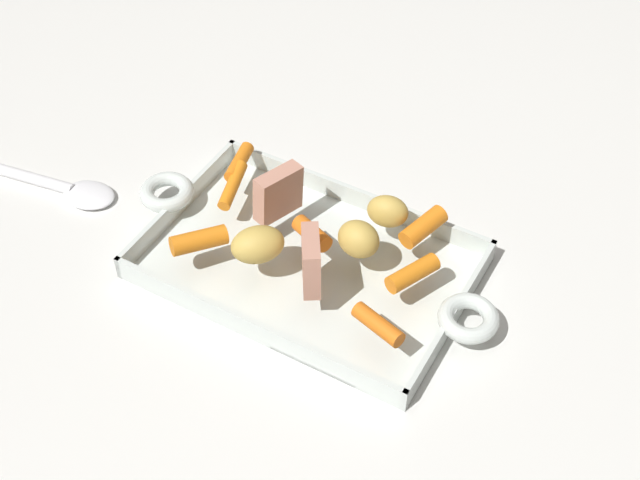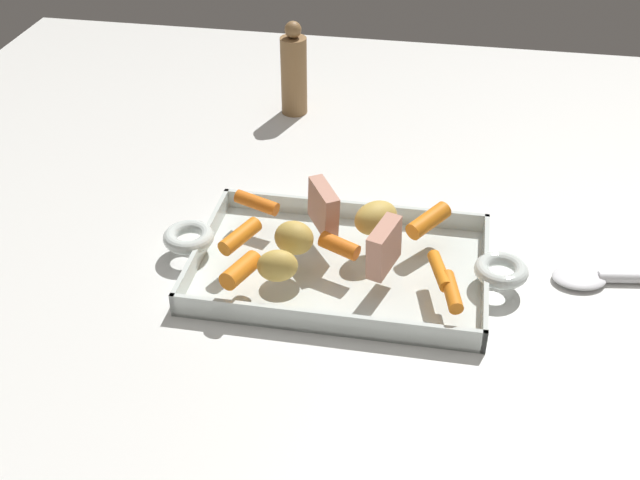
# 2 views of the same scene
# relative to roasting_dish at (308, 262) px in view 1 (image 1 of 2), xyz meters

# --- Properties ---
(ground_plane) EXTENTS (1.61, 1.61, 0.00)m
(ground_plane) POSITION_rel_roasting_dish_xyz_m (0.00, 0.00, -0.01)
(ground_plane) COLOR silver
(roasting_dish) EXTENTS (0.47, 0.24, 0.04)m
(roasting_dish) POSITION_rel_roasting_dish_xyz_m (0.00, 0.00, 0.00)
(roasting_dish) COLOR silver
(roasting_dish) RESTS_ON ground_plane
(roast_slice_outer) EXTENTS (0.05, 0.07, 0.07)m
(roast_slice_outer) POSITION_rel_roasting_dish_xyz_m (-0.03, 0.04, 0.06)
(roast_slice_outer) COLOR tan
(roast_slice_outer) RESTS_ON roasting_dish
(roast_slice_thin) EXTENTS (0.04, 0.07, 0.06)m
(roast_slice_thin) POSITION_rel_roasting_dish_xyz_m (0.06, -0.03, 0.06)
(roast_slice_thin) COLOR tan
(roast_slice_thin) RESTS_ON roasting_dish
(baby_carrot_center_right) EXTENTS (0.07, 0.04, 0.02)m
(baby_carrot_center_right) POSITION_rel_roasting_dish_xyz_m (-0.13, 0.07, 0.04)
(baby_carrot_center_right) COLOR orange
(baby_carrot_center_right) RESTS_ON roasting_dish
(baby_carrot_long) EXTENTS (0.03, 0.06, 0.02)m
(baby_carrot_long) POSITION_rel_roasting_dish_xyz_m (0.14, -0.07, 0.04)
(baby_carrot_long) COLOR orange
(baby_carrot_long) RESTS_ON roasting_dish
(baby_carrot_center_left) EXTENTS (0.06, 0.04, 0.02)m
(baby_carrot_center_left) POSITION_rel_roasting_dish_xyz_m (-0.00, -0.01, 0.04)
(baby_carrot_center_left) COLOR orange
(baby_carrot_center_left) RESTS_ON roasting_dish
(baby_carrot_southwest) EXTENTS (0.05, 0.07, 0.02)m
(baby_carrot_southwest) POSITION_rel_roasting_dish_xyz_m (-0.13, -0.01, 0.04)
(baby_carrot_southwest) COLOR orange
(baby_carrot_southwest) RESTS_ON roasting_dish
(baby_carrot_southeast) EXTENTS (0.04, 0.07, 0.03)m
(baby_carrot_southeast) POSITION_rel_roasting_dish_xyz_m (-0.11, -0.08, 0.04)
(baby_carrot_southeast) COLOR orange
(baby_carrot_southeast) RESTS_ON roasting_dish
(baby_carrot_short) EXTENTS (0.03, 0.07, 0.02)m
(baby_carrot_short) POSITION_rel_roasting_dish_xyz_m (0.13, -0.04, 0.04)
(baby_carrot_short) COLOR orange
(baby_carrot_short) RESTS_ON roasting_dish
(baby_carrot_northeast) EXTENTS (0.06, 0.07, 0.03)m
(baby_carrot_northeast) POSITION_rel_roasting_dish_xyz_m (0.11, 0.06, 0.04)
(baby_carrot_northeast) COLOR orange
(baby_carrot_northeast) RESTS_ON roasting_dish
(potato_whole) EXTENTS (0.06, 0.04, 0.04)m
(potato_whole) POSITION_rel_roasting_dish_xyz_m (-0.06, -0.08, 0.05)
(potato_whole) COLOR gold
(potato_whole) RESTS_ON roasting_dish
(potato_golden_large) EXTENTS (0.07, 0.07, 0.04)m
(potato_golden_large) POSITION_rel_roasting_dish_xyz_m (0.04, 0.04, 0.05)
(potato_golden_large) COLOR gold
(potato_golden_large) RESTS_ON roasting_dish
(potato_near_roast) EXTENTS (0.05, 0.05, 0.04)m
(potato_near_roast) POSITION_rel_roasting_dish_xyz_m (-0.06, -0.02, 0.05)
(potato_near_roast) COLOR gold
(potato_near_roast) RESTS_ON roasting_dish
(serving_spoon) EXTENTS (0.20, 0.06, 0.02)m
(serving_spoon) POSITION_rel_roasting_dish_xyz_m (0.34, 0.04, -0.00)
(serving_spoon) COLOR white
(serving_spoon) RESTS_ON ground_plane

